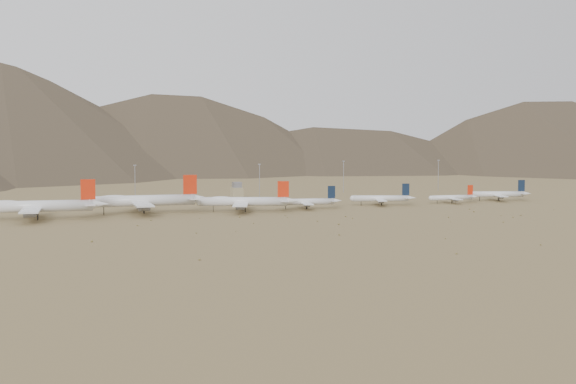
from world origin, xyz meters
name	(u,v)px	position (x,y,z in m)	size (l,w,h in m)	color
ground	(251,216)	(0.00, 0.00, 0.00)	(3000.00, 3000.00, 0.00)	olive
mountain_ridge	(70,68)	(0.00, 900.00, 150.00)	(4400.00, 1000.00, 300.00)	#4E402E
widebody_west	(36,206)	(-119.12, 24.60, 7.72)	(74.99, 58.38, 22.38)	silver
widebody_centre	(142,200)	(-56.83, 36.72, 7.89)	(77.02, 59.37, 22.87)	silver
widebody_east	(244,201)	(3.14, 23.08, 6.54)	(60.58, 48.51, 18.97)	silver
narrowbody_a	(307,202)	(46.46, 25.58, 4.75)	(43.84, 32.12, 14.63)	silver
narrowbody_b	(382,198)	(102.53, 29.83, 4.76)	(42.54, 31.80, 14.68)	silver
narrowbody_c	(453,197)	(155.54, 26.17, 4.00)	(37.35, 26.96, 12.33)	silver
narrowbody_d	(499,194)	(196.70, 29.99, 4.83)	(43.66, 32.43, 14.87)	silver
control_tower	(237,191)	(30.00, 120.00, 5.32)	(8.00, 8.00, 12.00)	gray
mast_west	(135,181)	(-44.03, 126.37, 14.20)	(2.00, 0.60, 25.70)	gray
mast_centre	(260,179)	(44.11, 109.71, 14.20)	(2.00, 0.60, 25.70)	gray
mast_east	(344,175)	(127.24, 141.16, 14.20)	(2.00, 0.60, 25.70)	gray
mast_far_east	(438,174)	(208.89, 129.54, 14.20)	(2.00, 0.60, 25.70)	gray
desert_scrub	(319,228)	(12.01, -71.31, 0.31)	(436.63, 169.93, 0.85)	olive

